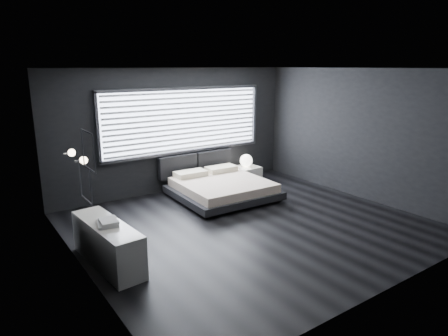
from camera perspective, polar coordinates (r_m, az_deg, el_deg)
room at (r=7.03m, az=3.97°, el=2.53°), size 6.04×6.00×2.80m
window at (r=9.31m, az=-5.53°, el=6.74°), size 4.14×0.09×1.52m
headboard at (r=9.58m, az=-3.99°, el=0.65°), size 1.96×0.16×0.52m
sconce_near at (r=5.73m, az=-19.45°, el=1.03°), size 0.18×0.11×0.11m
sconce_far at (r=6.30m, az=-20.95°, el=2.05°), size 0.18×0.11×0.11m
wall_art_upper at (r=5.09m, az=-18.82°, el=2.36°), size 0.01×0.48×0.48m
wall_art_lower at (r=5.43m, az=-19.17°, el=-2.06°), size 0.01×0.48×0.48m
bed at (r=8.79m, az=-0.32°, el=-2.79°), size 2.09×2.00×0.52m
nightstand at (r=10.04m, az=3.11°, el=-0.91°), size 0.68×0.57×0.39m
orb_lamp at (r=9.98m, az=3.18°, el=1.07°), size 0.31×0.31×0.31m
dresser at (r=6.17m, az=-16.26°, el=-10.34°), size 0.58×1.63×0.64m
book_stack at (r=5.99m, az=-16.24°, el=-7.43°), size 0.35×0.42×0.08m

